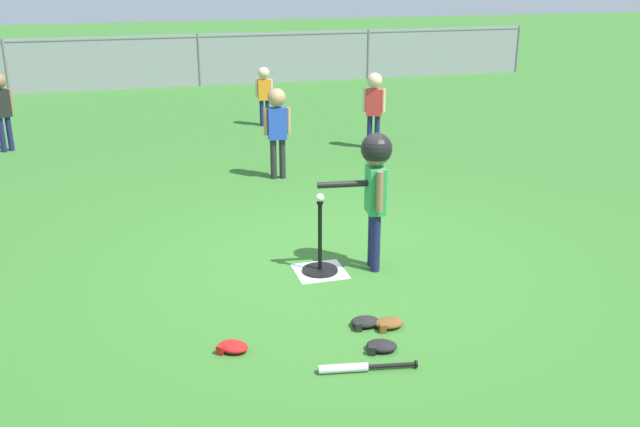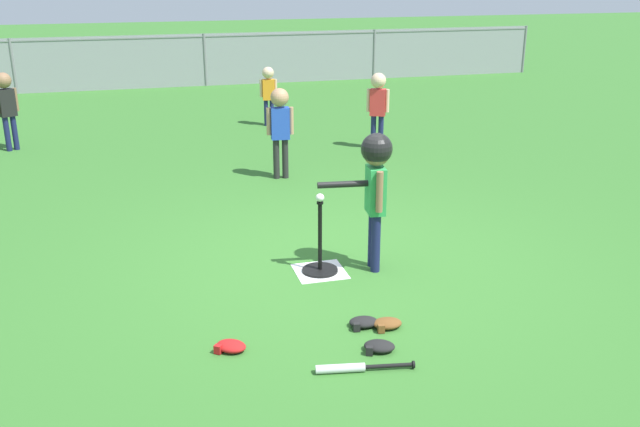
% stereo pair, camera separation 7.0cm
% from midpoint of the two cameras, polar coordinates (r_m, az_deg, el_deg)
% --- Properties ---
extents(ground_plane, '(60.00, 60.00, 0.00)m').
position_cam_midpoint_polar(ground_plane, '(6.46, 1.11, -4.04)').
color(ground_plane, '#336B28').
extents(home_plate, '(0.44, 0.44, 0.01)m').
position_cam_midpoint_polar(home_plate, '(6.29, -0.32, -4.69)').
color(home_plate, white).
rests_on(home_plate, ground_plane).
extents(batting_tee, '(0.32, 0.32, 0.66)m').
position_cam_midpoint_polar(batting_tee, '(6.25, -0.32, -3.87)').
color(batting_tee, black).
rests_on(batting_tee, ground_plane).
extents(baseball_on_tee, '(0.07, 0.07, 0.07)m').
position_cam_midpoint_polar(baseball_on_tee, '(6.04, -0.33, 1.30)').
color(baseball_on_tee, white).
rests_on(baseball_on_tee, batting_tee).
extents(batter_child, '(0.65, 0.35, 1.24)m').
position_cam_midpoint_polar(batter_child, '(6.07, 4.16, 3.24)').
color(batter_child, '#191E4C').
rests_on(batter_child, ground_plane).
extents(fielder_near_left, '(0.29, 0.20, 0.99)m').
position_cam_midpoint_polar(fielder_near_left, '(11.96, -4.74, 10.08)').
color(fielder_near_left, '#191E4C').
rests_on(fielder_near_left, ground_plane).
extents(fielder_deep_left, '(0.34, 0.23, 1.15)m').
position_cam_midpoint_polar(fielder_deep_left, '(8.86, -3.72, 7.48)').
color(fielder_deep_left, '#262626').
rests_on(fielder_deep_left, ground_plane).
extents(fielder_near_right, '(0.30, 0.22, 1.12)m').
position_cam_midpoint_polar(fielder_near_right, '(10.39, 4.21, 9.14)').
color(fielder_near_right, '#191E4C').
rests_on(fielder_near_right, ground_plane).
extents(fielder_deep_center, '(0.30, 0.23, 1.14)m').
position_cam_midpoint_polar(fielder_deep_center, '(11.20, -24.62, 8.25)').
color(fielder_deep_center, '#191E4C').
rests_on(fielder_deep_center, ground_plane).
extents(spare_bat_silver, '(0.67, 0.17, 0.06)m').
position_cam_midpoint_polar(spare_bat_silver, '(4.84, 2.33, -12.38)').
color(spare_bat_silver, silver).
rests_on(spare_bat_silver, ground_plane).
extents(glove_by_plate, '(0.24, 0.19, 0.07)m').
position_cam_midpoint_polar(glove_by_plate, '(5.38, 3.28, -8.77)').
color(glove_by_plate, black).
rests_on(glove_by_plate, ground_plane).
extents(glove_near_bats, '(0.26, 0.23, 0.07)m').
position_cam_midpoint_polar(glove_near_bats, '(5.08, 4.59, -10.66)').
color(glove_near_bats, black).
rests_on(glove_near_bats, ground_plane).
extents(glove_tossed_aside, '(0.27, 0.26, 0.07)m').
position_cam_midpoint_polar(glove_tossed_aside, '(5.10, -7.48, -10.66)').
color(glove_tossed_aside, '#B21919').
rests_on(glove_tossed_aside, ground_plane).
extents(glove_outfield_drop, '(0.23, 0.18, 0.07)m').
position_cam_midpoint_polar(glove_outfield_drop, '(5.38, 5.21, -8.85)').
color(glove_outfield_drop, brown).
rests_on(glove_outfield_drop, ground_plane).
extents(outfield_fence, '(16.06, 0.06, 1.15)m').
position_cam_midpoint_polar(outfield_fence, '(16.27, -9.90, 12.29)').
color(outfield_fence, slate).
rests_on(outfield_fence, ground_plane).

